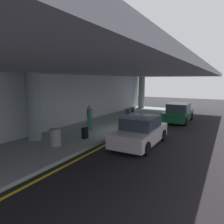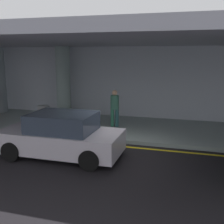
{
  "view_description": "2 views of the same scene",
  "coord_description": "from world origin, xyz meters",
  "px_view_note": "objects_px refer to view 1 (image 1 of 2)",
  "views": [
    {
      "loc": [
        -11.84,
        -4.89,
        3.4
      ],
      "look_at": [
        -0.18,
        1.6,
        1.39
      ],
      "focal_mm": 33.97,
      "sensor_mm": 36.0,
      "label": 1
    },
    {
      "loc": [
        2.57,
        -9.06,
        3.4
      ],
      "look_at": [
        -0.62,
        1.89,
        1.04
      ],
      "focal_mm": 44.79,
      "sensor_mm": 36.0,
      "label": 2
    }
  ],
  "objects_px": {
    "trash_bin_steel": "(55,137)",
    "bench_metal": "(130,109)",
    "suitcase_upright_primary": "(85,133)",
    "support_column_center": "(33,107)",
    "support_column_right_mid": "(141,92)",
    "person_waiting_for_ride": "(90,116)",
    "car_dark_green": "(178,113)",
    "car_silver": "(140,131)"
  },
  "relations": [
    {
      "from": "support_column_right_mid",
      "to": "trash_bin_steel",
      "type": "bearing_deg",
      "value": -173.86
    },
    {
      "from": "suitcase_upright_primary",
      "to": "car_silver",
      "type": "bearing_deg",
      "value": -100.41
    },
    {
      "from": "support_column_right_mid",
      "to": "person_waiting_for_ride",
      "type": "distance_m",
      "value": 12.9
    },
    {
      "from": "car_silver",
      "to": "car_dark_green",
      "type": "height_order",
      "value": "same"
    },
    {
      "from": "support_column_center",
      "to": "support_column_right_mid",
      "type": "bearing_deg",
      "value": 0.0
    },
    {
      "from": "car_silver",
      "to": "trash_bin_steel",
      "type": "height_order",
      "value": "car_silver"
    },
    {
      "from": "trash_bin_steel",
      "to": "suitcase_upright_primary",
      "type": "bearing_deg",
      "value": -16.58
    },
    {
      "from": "support_column_center",
      "to": "car_silver",
      "type": "height_order",
      "value": "support_column_center"
    },
    {
      "from": "car_dark_green",
      "to": "suitcase_upright_primary",
      "type": "distance_m",
      "value": 9.04
    },
    {
      "from": "support_column_right_mid",
      "to": "bench_metal",
      "type": "xyz_separation_m",
      "value": [
        -4.48,
        -0.55,
        -1.47
      ]
    },
    {
      "from": "car_dark_green",
      "to": "trash_bin_steel",
      "type": "xyz_separation_m",
      "value": [
        -10.17,
        3.86,
        -0.14
      ]
    },
    {
      "from": "support_column_center",
      "to": "bench_metal",
      "type": "distance_m",
      "value": 11.63
    },
    {
      "from": "support_column_right_mid",
      "to": "car_dark_green",
      "type": "bearing_deg",
      "value": -137.27
    },
    {
      "from": "suitcase_upright_primary",
      "to": "person_waiting_for_ride",
      "type": "bearing_deg",
      "value": -0.59
    },
    {
      "from": "suitcase_upright_primary",
      "to": "support_column_center",
      "type": "bearing_deg",
      "value": 96.63
    },
    {
      "from": "bench_metal",
      "to": "trash_bin_steel",
      "type": "relative_size",
      "value": 1.88
    },
    {
      "from": "support_column_right_mid",
      "to": "suitcase_upright_primary",
      "type": "height_order",
      "value": "support_column_right_mid"
    },
    {
      "from": "trash_bin_steel",
      "to": "person_waiting_for_ride",
      "type": "bearing_deg",
      "value": 5.29
    },
    {
      "from": "car_silver",
      "to": "car_dark_green",
      "type": "bearing_deg",
      "value": 173.83
    },
    {
      "from": "support_column_right_mid",
      "to": "suitcase_upright_primary",
      "type": "distance_m",
      "value": 14.73
    },
    {
      "from": "suitcase_upright_primary",
      "to": "trash_bin_steel",
      "type": "distance_m",
      "value": 1.85
    },
    {
      "from": "car_silver",
      "to": "person_waiting_for_ride",
      "type": "xyz_separation_m",
      "value": [
        0.79,
        3.8,
        0.4
      ]
    },
    {
      "from": "support_column_right_mid",
      "to": "trash_bin_steel",
      "type": "distance_m",
      "value": 16.39
    },
    {
      "from": "support_column_center",
      "to": "support_column_right_mid",
      "type": "height_order",
      "value": "same"
    },
    {
      "from": "support_column_center",
      "to": "car_dark_green",
      "type": "relative_size",
      "value": 0.89
    },
    {
      "from": "bench_metal",
      "to": "support_column_right_mid",
      "type": "bearing_deg",
      "value": 7.06
    },
    {
      "from": "support_column_center",
      "to": "person_waiting_for_ride",
      "type": "distance_m",
      "value": 3.62
    },
    {
      "from": "support_column_center",
      "to": "bench_metal",
      "type": "bearing_deg",
      "value": -2.75
    },
    {
      "from": "car_dark_green",
      "to": "person_waiting_for_ride",
      "type": "relative_size",
      "value": 2.44
    },
    {
      "from": "support_column_center",
      "to": "trash_bin_steel",
      "type": "distance_m",
      "value": 2.25
    },
    {
      "from": "support_column_center",
      "to": "support_column_right_mid",
      "type": "relative_size",
      "value": 1.0
    },
    {
      "from": "trash_bin_steel",
      "to": "bench_metal",
      "type": "bearing_deg",
      "value": 5.79
    },
    {
      "from": "support_column_center",
      "to": "car_silver",
      "type": "xyz_separation_m",
      "value": [
        2.42,
        -5.23,
        -1.26
      ]
    },
    {
      "from": "support_column_center",
      "to": "car_silver",
      "type": "relative_size",
      "value": 0.89
    },
    {
      "from": "support_column_center",
      "to": "car_dark_green",
      "type": "xyz_separation_m",
      "value": [
        9.93,
        -5.61,
        -1.26
      ]
    },
    {
      "from": "car_dark_green",
      "to": "bench_metal",
      "type": "bearing_deg",
      "value": 75.72
    },
    {
      "from": "support_column_center",
      "to": "trash_bin_steel",
      "type": "xyz_separation_m",
      "value": [
        -0.24,
        -1.75,
        -1.4
      ]
    },
    {
      "from": "car_silver",
      "to": "bench_metal",
      "type": "height_order",
      "value": "car_silver"
    },
    {
      "from": "bench_metal",
      "to": "trash_bin_steel",
      "type": "xyz_separation_m",
      "value": [
        -11.77,
        -1.19,
        0.07
      ]
    },
    {
      "from": "person_waiting_for_ride",
      "to": "bench_metal",
      "type": "xyz_separation_m",
      "value": [
        8.31,
        0.87,
        -0.61
      ]
    },
    {
      "from": "suitcase_upright_primary",
      "to": "trash_bin_steel",
      "type": "xyz_separation_m",
      "value": [
        -1.77,
        0.53,
        0.11
      ]
    },
    {
      "from": "car_silver",
      "to": "bench_metal",
      "type": "bearing_deg",
      "value": -156.1
    }
  ]
}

